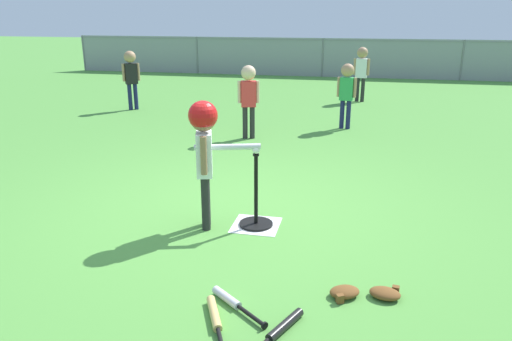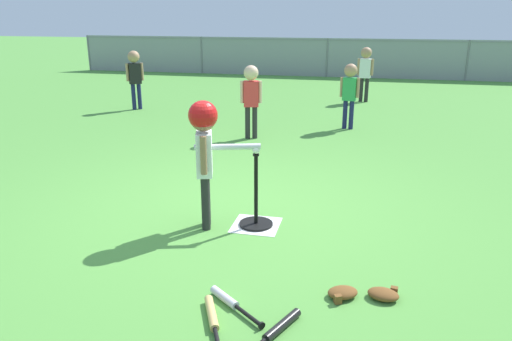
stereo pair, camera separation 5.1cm
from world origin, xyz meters
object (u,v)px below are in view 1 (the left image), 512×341
object	(u,v)px
fielder_deep_left	(362,67)
glove_by_plate	(385,293)
baseball_on_tee	(256,150)
fielder_deep_center	(249,92)
fielder_near_left	(131,72)
batter_child	(205,139)
batting_tee	(256,214)
spare_bat_silver	(232,301)
glove_near_bats	(344,292)
spare_bat_wood	(216,320)
fielder_near_right	(347,87)
spare_bat_black	(279,331)

from	to	relation	value
fielder_deep_left	glove_by_plate	xyz separation A→B (m)	(0.27, -8.00, -0.73)
baseball_on_tee	fielder_deep_center	world-z (taller)	fielder_deep_center
fielder_deep_center	glove_by_plate	size ratio (longest dim) A/B	4.73
fielder_near_left	batter_child	bearing A→B (deg)	-58.29
batter_child	baseball_on_tee	bearing A→B (deg)	16.12
batting_tee	baseball_on_tee	xyz separation A→B (m)	(-0.00, 0.00, 0.63)
baseball_on_tee	spare_bat_silver	distance (m)	1.52
batting_tee	glove_near_bats	size ratio (longest dim) A/B	2.65
fielder_near_left	spare_bat_wood	bearing A→B (deg)	-60.74
spare_bat_wood	fielder_deep_left	bearing A→B (deg)	84.49
baseball_on_tee	fielder_near_right	bearing A→B (deg)	81.09
batting_tee	fielder_deep_center	world-z (taller)	fielder_deep_center
spare_bat_silver	batting_tee	bearing A→B (deg)	94.77
fielder_near_right	fielder_deep_left	size ratio (longest dim) A/B	0.93
spare_bat_wood	batting_tee	bearing A→B (deg)	92.30
baseball_on_tee	fielder_deep_center	size ratio (longest dim) A/B	0.06
fielder_near_right	glove_near_bats	bearing A→B (deg)	-87.76
batting_tee	batter_child	bearing A→B (deg)	-163.88
spare_bat_black	glove_near_bats	bearing A→B (deg)	53.54
fielder_near_left	spare_bat_wood	size ratio (longest dim) A/B	1.77
batter_child	spare_bat_wood	bearing A→B (deg)	-70.61
baseball_on_tee	glove_by_plate	xyz separation A→B (m)	(1.16, -1.02, -0.71)
batting_tee	baseball_on_tee	bearing A→B (deg)	135.00
spare_bat_silver	spare_bat_black	bearing A→B (deg)	-34.28
baseball_on_tee	fielder_near_right	xyz separation A→B (m)	(0.67, 4.24, -0.03)
fielder_near_right	spare_bat_black	bearing A→B (deg)	-91.78
batting_tee	baseball_on_tee	distance (m)	0.63
batter_child	fielder_near_right	bearing A→B (deg)	75.77
batting_tee	baseball_on_tee	size ratio (longest dim) A/B	9.60
batting_tee	spare_bat_wood	size ratio (longest dim) A/B	1.06
fielder_near_left	fielder_deep_left	size ratio (longest dim) A/B	0.99
fielder_near_left	fielder_deep_left	xyz separation A→B (m)	(4.54, 1.91, 0.00)
batting_tee	spare_bat_wood	world-z (taller)	batting_tee
fielder_near_left	glove_by_plate	bearing A→B (deg)	-51.67
spare_bat_silver	spare_bat_black	distance (m)	0.45
fielder_deep_left	spare_bat_silver	world-z (taller)	fielder_deep_left
glove_by_plate	batter_child	bearing A→B (deg)	150.92
batting_tee	spare_bat_black	world-z (taller)	batting_tee
batting_tee	fielder_deep_center	size ratio (longest dim) A/B	0.62
spare_bat_silver	glove_near_bats	size ratio (longest dim) A/B	1.76
baseball_on_tee	spare_bat_silver	size ratio (longest dim) A/B	0.16
fielder_deep_center	spare_bat_black	bearing A→B (deg)	-75.05
fielder_near_left	glove_near_bats	distance (m)	7.66
spare_bat_wood	fielder_deep_center	bearing A→B (deg)	100.26
spare_bat_silver	spare_bat_black	xyz separation A→B (m)	(0.37, -0.25, 0.00)
fielder_near_right	spare_bat_wood	size ratio (longest dim) A/B	1.66
spare_bat_black	glove_by_plate	world-z (taller)	glove_by_plate
fielder_deep_center	batter_child	bearing A→B (deg)	-83.84
fielder_deep_left	spare_bat_wood	xyz separation A→B (m)	(-0.82, -8.55, -0.74)
spare_bat_silver	fielder_deep_center	bearing A→B (deg)	101.34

